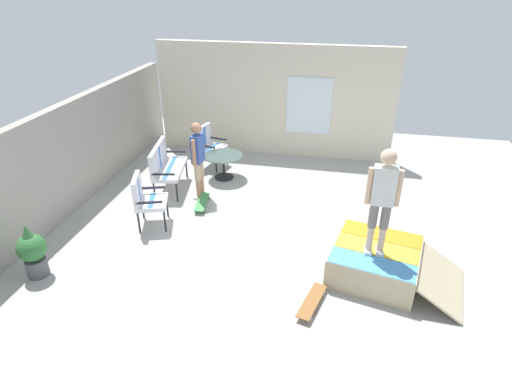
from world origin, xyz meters
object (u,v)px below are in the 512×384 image
at_px(potted_plant, 32,251).
at_px(person_watching, 198,156).
at_px(patio_bench, 164,163).
at_px(patio_chair_near_house, 208,143).
at_px(skateboard_spare, 312,301).
at_px(skate_ramp, 377,262).
at_px(skateboard_by_bench, 202,202).
at_px(patio_table, 224,162).
at_px(person_skater, 383,195).
at_px(patio_chair_by_wall, 145,196).

bearing_deg(potted_plant, person_watching, -29.81).
bearing_deg(patio_bench, patio_chair_near_house, -21.80).
distance_m(skateboard_spare, potted_plant, 4.34).
relative_size(skate_ramp, skateboard_by_bench, 2.67).
distance_m(patio_table, person_watching, 1.20).
height_order(patio_chair_near_house, person_skater, person_skater).
xyz_separation_m(patio_bench, patio_chair_near_house, (1.38, -0.55, -0.00)).
relative_size(skateboard_spare, potted_plant, 0.90).
bearing_deg(skateboard_spare, patio_chair_near_house, 33.44).
distance_m(patio_bench, person_skater, 4.95).
relative_size(patio_bench, skateboard_spare, 1.61).
xyz_separation_m(patio_bench, person_skater, (-2.26, -4.32, 0.87)).
distance_m(skateboard_by_bench, skateboard_spare, 3.49).
bearing_deg(patio_bench, person_skater, -117.65).
bearing_deg(patio_table, patio_bench, 125.95).
relative_size(patio_table, skateboard_by_bench, 1.10).
height_order(patio_bench, person_watching, person_watching).
xyz_separation_m(patio_chair_by_wall, patio_table, (2.28, -0.86, -0.21)).
bearing_deg(person_skater, skate_ramp, -38.09).
bearing_deg(skateboard_by_bench, patio_bench, 60.14).
bearing_deg(potted_plant, skate_ramp, -78.40).
height_order(patio_chair_by_wall, person_skater, person_skater).
distance_m(skate_ramp, patio_table, 4.43).
relative_size(patio_chair_near_house, skateboard_by_bench, 1.24).
xyz_separation_m(patio_bench, potted_plant, (-3.22, 0.85, -0.15)).
distance_m(skate_ramp, skateboard_spare, 1.31).
height_order(skate_ramp, person_watching, person_watching).
height_order(patio_bench, skateboard_spare, patio_bench).
bearing_deg(patio_chair_near_house, skateboard_by_bench, -166.77).
xyz_separation_m(patio_bench, skateboard_by_bench, (-0.58, -1.01, -0.53)).
distance_m(patio_chair_by_wall, person_skater, 4.25).
relative_size(patio_chair_by_wall, potted_plant, 1.11).
distance_m(patio_chair_by_wall, skateboard_by_bench, 1.31).
height_order(patio_chair_near_house, patio_table, patio_chair_near_house).
xyz_separation_m(patio_chair_by_wall, person_skater, (-0.77, -4.08, 0.87)).
xyz_separation_m(patio_chair_near_house, potted_plant, (-4.60, 1.40, -0.15)).
bearing_deg(skate_ramp, person_skater, 141.91).
relative_size(skate_ramp, skateboard_spare, 2.65).
distance_m(patio_chair_by_wall, person_watching, 1.44).
relative_size(skate_ramp, potted_plant, 2.38).
height_order(patio_chair_near_house, potted_plant, patio_chair_near_house).
distance_m(patio_table, skateboard_spare, 4.54).
xyz_separation_m(patio_table, skateboard_spare, (-3.85, -2.38, -0.32)).
distance_m(patio_chair_by_wall, patio_table, 2.45).
bearing_deg(patio_bench, skate_ramp, -115.97).
bearing_deg(skate_ramp, patio_table, 48.38).
bearing_deg(skateboard_spare, patio_chair_by_wall, 64.20).
bearing_deg(skateboard_spare, patio_bench, 48.70).
bearing_deg(patio_table, person_skater, -133.50).
height_order(patio_bench, patio_table, patio_bench).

